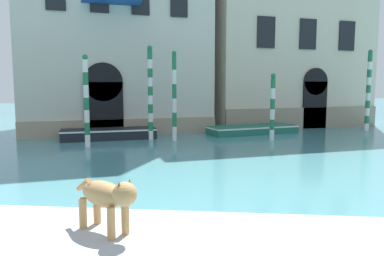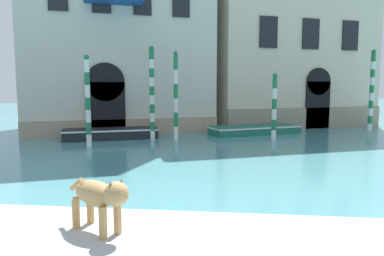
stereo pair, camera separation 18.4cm
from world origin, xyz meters
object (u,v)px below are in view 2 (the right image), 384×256
(boat_foreground, at_px, (157,256))
(mooring_pole_3, at_px, (372,90))
(mooring_pole_1, at_px, (88,101))
(dog_on_deck, at_px, (100,195))
(mooring_pole_4, at_px, (176,96))
(mooring_pole_2, at_px, (152,93))
(boat_moored_near_palazzo, at_px, (111,133))
(mooring_pole_0, at_px, (274,107))
(boat_moored_far, at_px, (255,129))

(boat_foreground, distance_m, mooring_pole_3, 20.06)
(mooring_pole_1, bearing_deg, dog_on_deck, -90.18)
(mooring_pole_4, bearing_deg, mooring_pole_2, 143.31)
(boat_moored_near_palazzo, xyz_separation_m, mooring_pole_0, (7.65, -2.65, 1.37))
(mooring_pole_2, height_order, mooring_pole_4, mooring_pole_2)
(boat_moored_near_palazzo, bearing_deg, mooring_pole_0, -17.95)
(mooring_pole_1, relative_size, mooring_pole_2, 0.87)
(mooring_pole_0, xyz_separation_m, mooring_pole_1, (-8.74, 0.51, 0.37))
(boat_moored_near_palazzo, bearing_deg, dog_on_deck, -93.57)
(boat_moored_far, distance_m, mooring_pole_2, 6.19)
(boat_moored_near_palazzo, relative_size, mooring_pole_2, 1.02)
(mooring_pole_1, bearing_deg, boat_moored_near_palazzo, 62.97)
(dog_on_deck, distance_m, mooring_pole_0, 14.11)
(dog_on_deck, distance_m, mooring_pole_3, 20.33)
(boat_foreground, xyz_separation_m, mooring_pole_1, (-0.71, 11.92, 1.69))
(mooring_pole_4, bearing_deg, boat_foreground, -105.08)
(boat_moored_far, height_order, mooring_pole_3, mooring_pole_3)
(mooring_pole_1, relative_size, mooring_pole_3, 0.85)
(dog_on_deck, bearing_deg, boat_moored_near_palazzo, 141.17)
(boat_moored_near_palazzo, bearing_deg, mooring_pole_3, -3.02)
(boat_moored_near_palazzo, relative_size, mooring_pole_3, 0.99)
(dog_on_deck, distance_m, mooring_pole_2, 13.43)
(boat_moored_far, bearing_deg, dog_on_deck, -128.90)
(dog_on_deck, relative_size, mooring_pole_4, 0.25)
(mooring_pole_0, height_order, mooring_pole_4, mooring_pole_4)
(mooring_pole_4, bearing_deg, dog_on_deck, -108.68)
(mooring_pole_0, bearing_deg, mooring_pole_1, 176.63)
(boat_foreground, distance_m, boat_moored_near_palazzo, 14.06)
(mooring_pole_3, bearing_deg, dog_on_deck, -141.57)
(boat_moored_far, bearing_deg, mooring_pole_2, 179.00)
(mooring_pole_4, bearing_deg, boat_moored_far, 14.08)
(boat_moored_near_palazzo, relative_size, mooring_pole_0, 1.43)
(boat_foreground, bearing_deg, boat_moored_near_palazzo, 111.04)
(dog_on_deck, relative_size, boat_moored_far, 0.21)
(boat_moored_far, bearing_deg, boat_moored_near_palazzo, 172.98)
(boat_moored_near_palazzo, distance_m, mooring_pole_0, 8.22)
(dog_on_deck, bearing_deg, mooring_pole_0, 107.36)
(dog_on_deck, relative_size, mooring_pole_3, 0.23)
(boat_moored_far, bearing_deg, mooring_pole_1, -173.26)
(boat_foreground, xyz_separation_m, dog_on_deck, (-0.74, 0.37, 0.83))
(mooring_pole_0, bearing_deg, dog_on_deck, -128.50)
(mooring_pole_1, height_order, mooring_pole_2, mooring_pole_2)
(boat_moored_far, distance_m, mooring_pole_4, 5.30)
(boat_moored_far, height_order, mooring_pole_0, mooring_pole_0)
(mooring_pole_0, height_order, mooring_pole_3, mooring_pole_3)
(boat_foreground, relative_size, mooring_pole_3, 1.83)
(boat_foreground, relative_size, boat_moored_near_palazzo, 1.85)
(mooring_pole_0, distance_m, mooring_pole_1, 8.77)
(dog_on_deck, height_order, mooring_pole_0, mooring_pole_0)
(mooring_pole_2, bearing_deg, dog_on_deck, -103.47)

